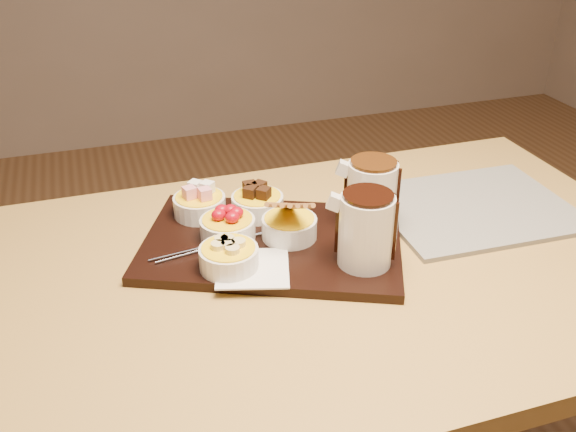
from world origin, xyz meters
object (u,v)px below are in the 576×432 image
object	(u,v)px
dining_table	(344,304)
bowl_strawberries	(228,229)
serving_board	(272,243)
pitcher_milk_chocolate	(371,195)
pitcher_dark_chocolate	(366,231)
newspaper	(474,208)

from	to	relation	value
dining_table	bowl_strawberries	world-z (taller)	bowl_strawberries
serving_board	pitcher_milk_chocolate	distance (m)	0.20
pitcher_dark_chocolate	dining_table	bearing A→B (deg)	130.04
dining_table	serving_board	xyz separation A→B (m)	(-0.11, 0.08, 0.11)
dining_table	newspaper	size ratio (longest dim) A/B	3.19
bowl_strawberries	newspaper	xyz separation A→B (m)	(0.50, -0.02, -0.03)
dining_table	newspaper	distance (m)	0.34
serving_board	bowl_strawberries	world-z (taller)	bowl_strawberries
pitcher_milk_chocolate	bowl_strawberries	bearing A→B (deg)	-163.61
bowl_strawberries	dining_table	bearing A→B (deg)	-29.55
dining_table	pitcher_dark_chocolate	world-z (taller)	pitcher_dark_chocolate
bowl_strawberries	pitcher_milk_chocolate	bearing A→B (deg)	-7.89
pitcher_dark_chocolate	pitcher_milk_chocolate	size ratio (longest dim) A/B	1.00
dining_table	pitcher_dark_chocolate	distance (m)	0.19
bowl_strawberries	pitcher_dark_chocolate	world-z (taller)	pitcher_dark_chocolate
dining_table	bowl_strawberries	size ratio (longest dim) A/B	12.00
pitcher_milk_chocolate	newspaper	xyz separation A→B (m)	(0.24, 0.02, -0.08)
pitcher_dark_chocolate	newspaper	size ratio (longest dim) A/B	0.33
bowl_strawberries	pitcher_milk_chocolate	size ratio (longest dim) A/B	0.80
serving_board	newspaper	world-z (taller)	serving_board
bowl_strawberries	pitcher_dark_chocolate	bearing A→B (deg)	-36.93
dining_table	newspaper	xyz separation A→B (m)	(0.31, 0.09, 0.10)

